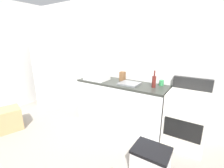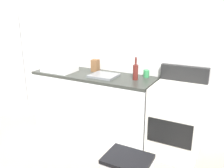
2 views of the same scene
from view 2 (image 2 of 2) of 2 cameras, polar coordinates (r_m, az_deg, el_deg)
The scene contains 9 objects.
ground_plane at distance 3.18m, azimuth -21.41°, elevation -18.19°, with size 6.00×6.00×0.00m, color gray.
wall_back at distance 3.81m, azimuth -5.70°, elevation 9.92°, with size 5.00×0.10×2.60m, color silver.
kitchen_counter at distance 3.57m, azimuth -4.38°, elevation -4.65°, with size 1.80×0.60×0.90m.
stove_oven at distance 3.14m, azimuth 15.04°, elevation -8.11°, with size 0.60×0.61×1.10m.
microwave at distance 3.64m, azimuth -12.47°, elevation 5.05°, with size 0.46×0.34×0.27m, color white.
sink_basin at distance 3.30m, azimuth -1.95°, elevation 2.03°, with size 0.36×0.32×0.03m, color slate.
wine_bottle at distance 3.13m, azimuth 5.63°, elevation 2.95°, with size 0.07×0.07×0.30m.
coffee_mug at distance 3.29m, azimuth 8.18°, elevation 2.48°, with size 0.08×0.08×0.10m, color #338C4C.
knife_block at distance 3.57m, azimuth -4.00°, elevation 4.44°, with size 0.10×0.10×0.18m, color brown.
Camera 2 is at (2.10, -1.59, 1.78)m, focal length 38.33 mm.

